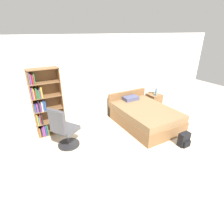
# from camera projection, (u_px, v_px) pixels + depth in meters

# --- Properties ---
(ground_plane) EXTENTS (14.00, 14.00, 0.00)m
(ground_plane) POSITION_uv_depth(u_px,v_px,m) (179.00, 176.00, 3.57)
(ground_plane) COLOR beige
(wall_back) EXTENTS (9.00, 0.06, 2.60)m
(wall_back) POSITION_uv_depth(u_px,v_px,m) (106.00, 78.00, 5.56)
(wall_back) COLOR white
(wall_back) RESTS_ON ground_plane
(bookshelf) EXTENTS (0.77, 0.29, 1.85)m
(bookshelf) POSITION_uv_depth(u_px,v_px,m) (44.00, 104.00, 4.64)
(bookshelf) COLOR brown
(bookshelf) RESTS_ON ground_plane
(bed) EXTENTS (1.43, 2.07, 0.82)m
(bed) POSITION_uv_depth(u_px,v_px,m) (144.00, 115.00, 5.42)
(bed) COLOR brown
(bed) RESTS_ON ground_plane
(office_chair) EXTENTS (0.72, 0.69, 1.10)m
(office_chair) POSITION_uv_depth(u_px,v_px,m) (64.00, 130.00, 4.23)
(office_chair) COLOR #232326
(office_chair) RESTS_ON ground_plane
(nightstand) EXTENTS (0.44, 0.50, 0.56)m
(nightstand) POSITION_uv_depth(u_px,v_px,m) (154.00, 101.00, 6.51)
(nightstand) COLOR brown
(nightstand) RESTS_ON ground_plane
(table_lamp) EXTENTS (0.24, 0.24, 0.45)m
(table_lamp) POSITION_uv_depth(u_px,v_px,m) (156.00, 85.00, 6.22)
(table_lamp) COLOR tan
(table_lamp) RESTS_ON nightstand
(water_bottle) EXTENTS (0.06, 0.06, 0.26)m
(water_bottle) POSITION_uv_depth(u_px,v_px,m) (156.00, 92.00, 6.22)
(water_bottle) COLOR teal
(water_bottle) RESTS_ON nightstand
(backpack_black) EXTENTS (0.29, 0.22, 0.36)m
(backpack_black) POSITION_uv_depth(u_px,v_px,m) (184.00, 140.00, 4.42)
(backpack_black) COLOR black
(backpack_black) RESTS_ON ground_plane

